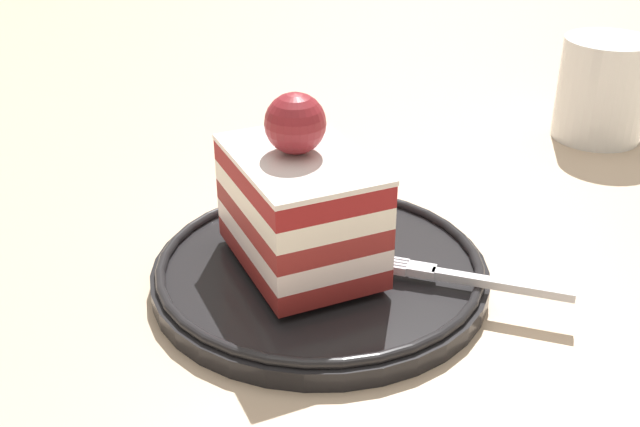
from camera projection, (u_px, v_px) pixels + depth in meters
name	position (u px, v px, depth m)	size (l,w,h in m)	color
ground_plane	(332.00, 305.00, 0.45)	(2.40, 2.40, 0.00)	tan
dessert_plate	(320.00, 270.00, 0.46)	(0.20, 0.20, 0.02)	black
cake_slice	(300.00, 203.00, 0.44)	(0.11, 0.12, 0.10)	maroon
fork	(456.00, 276.00, 0.44)	(0.12, 0.04, 0.00)	silver
drink_glass_near	(601.00, 94.00, 0.65)	(0.07, 0.07, 0.08)	white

